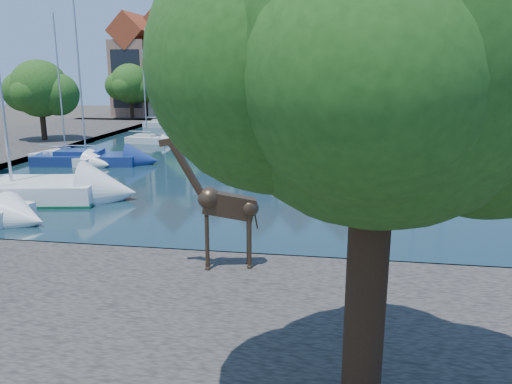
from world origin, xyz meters
TOP-DOWN VIEW (x-y plane):
  - ground at (0.00, 0.00)m, footprint 160.00×160.00m
  - water_basin at (0.00, 24.00)m, footprint 38.00×50.00m
  - near_quay at (0.00, -7.00)m, footprint 50.00×14.00m
  - far_quay at (0.00, 56.00)m, footprint 60.00×16.00m
  - plane_tree at (7.62, -9.01)m, footprint 8.32×6.40m
  - townhouse_west_end at (-23.00, 55.99)m, footprint 5.44×9.18m
  - townhouse_west_mid at (-17.00, 55.99)m, footprint 5.94×9.18m
  - townhouse_west_inner at (-10.50, 55.99)m, footprint 6.43×9.18m
  - townhouse_center at (-4.00, 55.99)m, footprint 5.44×9.18m
  - townhouse_east_inner at (2.00, 55.99)m, footprint 5.94×9.18m
  - townhouse_east_mid at (8.50, 55.99)m, footprint 6.43×9.18m
  - townhouse_east_end at (15.00, 55.99)m, footprint 5.44×9.18m
  - far_tree_far_west at (-21.90, 50.49)m, footprint 7.28×5.60m
  - far_tree_west at (-13.91, 50.49)m, footprint 6.76×5.20m
  - far_tree_mid_west at (-5.89, 50.49)m, footprint 7.80×6.00m
  - far_tree_mid_east at (2.10, 50.49)m, footprint 7.02×5.40m
  - far_tree_east at (10.11, 50.49)m, footprint 7.54×5.80m
  - far_tree_far_east at (18.09, 50.49)m, footprint 6.76×5.20m
  - side_tree_left_far at (-21.90, 27.99)m, footprint 7.28×5.60m
  - giraffe_statue at (2.94, -1.57)m, footprint 3.30×1.17m
  - sailboat_left_b at (-12.63, 18.46)m, footprint 8.35×3.92m
  - sailboat_left_c at (-14.41, 18.55)m, footprint 6.60×4.00m
  - sailboat_left_d at (-12.00, 30.10)m, footprint 4.42×1.89m
  - sailboat_left_e at (-15.00, 44.00)m, footprint 5.33×2.25m
  - sailboat_right_a at (12.00, 13.44)m, footprint 5.05×2.58m
  - sailboat_right_b at (15.00, 19.33)m, footprint 7.12×4.51m
  - sailboat_right_c at (14.89, 30.59)m, footprint 5.58×2.28m
  - sailboat_right_d at (15.00, 39.28)m, footprint 5.97×2.49m

SIDE VIEW (x-z plane):
  - ground at x=0.00m, z-range 0.00..0.00m
  - water_basin at x=0.00m, z-range 0.00..0.08m
  - near_quay at x=0.00m, z-range 0.00..0.50m
  - far_quay at x=0.00m, z-range 0.00..0.50m
  - sailboat_right_a at x=12.00m, z-range -3.95..5.10m
  - sailboat_left_d at x=-12.00m, z-range -4.01..5.23m
  - sailboat_left_e at x=-15.00m, z-range -3.84..5.09m
  - sailboat_right_d at x=15.00m, z-range -3.81..5.08m
  - sailboat_left_c at x=-14.41m, z-range -5.10..6.38m
  - sailboat_right_c at x=14.89m, z-range -4.69..6.02m
  - sailboat_right_b at x=15.00m, z-range -5.74..7.12m
  - sailboat_left_b at x=-12.63m, z-range -5.53..6.92m
  - giraffe_statue at x=2.94m, z-range 0.46..5.22m
  - far_tree_west at x=-13.91m, z-range 1.40..8.76m
  - far_tree_far_east at x=18.09m, z-range 1.40..8.76m
  - far_tree_mid_east at x=2.10m, z-range 1.37..8.89m
  - far_tree_far_west at x=-21.90m, z-range 1.34..9.02m
  - far_tree_east at x=10.11m, z-range 1.32..9.16m
  - far_tree_mid_west at x=-5.89m, z-range 1.29..9.29m
  - side_tree_left_far at x=-21.90m, z-range 1.44..9.32m
  - townhouse_east_end at x=15.00m, z-range -0.11..14.32m
  - townhouse_west_inner at x=-10.50m, z-range -0.22..14.92m
  - townhouse_west_end at x=-23.00m, z-range -0.11..14.83m
  - plane_tree at x=7.62m, z-range 2.36..12.98m
  - townhouse_east_inner at x=2.00m, z-range -0.16..15.63m
  - townhouse_east_mid at x=8.50m, z-range -0.22..16.43m
  - townhouse_west_mid at x=-17.00m, z-range -0.16..16.63m
  - townhouse_center at x=-4.00m, z-range -0.10..16.83m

